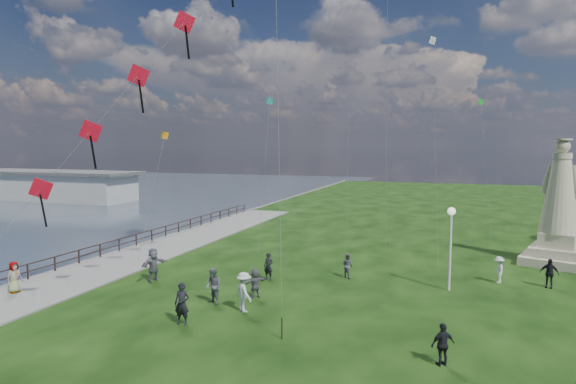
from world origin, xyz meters
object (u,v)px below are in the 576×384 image
at_px(person_10, 14,279).
at_px(person_1, 213,286).
at_px(person_0, 182,304).
at_px(pier_pavilion, 47,185).
at_px(person_8, 499,270).
at_px(person_3, 443,344).
at_px(person_11, 255,283).
at_px(statue, 559,217).
at_px(person_9, 549,273).
at_px(person_7, 348,265).
at_px(person_6, 268,266).
at_px(lamppost, 451,231).
at_px(person_2, 244,292).
at_px(person_5, 153,265).

bearing_deg(person_10, person_1, -71.56).
height_order(person_0, person_10, person_0).
height_order(pier_pavilion, person_8, pier_pavilion).
xyz_separation_m(person_3, person_8, (2.71, 11.91, -0.01)).
distance_m(person_1, person_11, 2.25).
relative_size(person_0, person_3, 1.21).
relative_size(pier_pavilion, person_1, 16.59).
relative_size(person_0, person_11, 1.22).
bearing_deg(person_1, statue, 70.27).
relative_size(person_3, person_9, 0.95).
bearing_deg(person_9, person_7, -158.29).
distance_m(pier_pavilion, person_6, 57.87).
relative_size(lamppost, person_0, 2.42).
xyz_separation_m(person_9, person_11, (-14.62, -7.00, -0.05)).
bearing_deg(person_6, person_10, -140.87).
distance_m(person_1, person_8, 16.15).
height_order(person_2, person_8, person_2).
distance_m(person_1, person_10, 10.85).
distance_m(person_2, person_3, 9.44).
height_order(lamppost, person_3, lamppost).
relative_size(statue, person_2, 4.37).
height_order(person_5, person_7, person_5).
xyz_separation_m(person_0, person_6, (0.94, 7.83, -0.14)).
distance_m(person_1, person_2, 1.93).
bearing_deg(person_10, person_3, -85.58).
bearing_deg(person_8, person_5, -76.83).
bearing_deg(person_10, person_5, -42.49).
xyz_separation_m(pier_pavilion, person_9, (63.97, -27.44, -1.02)).
height_order(person_1, person_7, person_1).
bearing_deg(person_7, person_8, -135.34).
height_order(pier_pavilion, person_11, pier_pavilion).
relative_size(person_9, person_11, 1.07).
bearing_deg(person_5, person_0, -118.49).
bearing_deg(person_9, person_8, -168.20).
relative_size(person_6, person_10, 0.96).
height_order(person_5, person_11, person_5).
relative_size(person_1, person_6, 1.13).
distance_m(person_8, person_9, 2.54).
height_order(person_1, person_6, person_1).
xyz_separation_m(person_0, person_8, (13.60, 11.57, -0.17)).
bearing_deg(lamppost, person_10, -158.92).
bearing_deg(pier_pavilion, person_8, -24.03).
xyz_separation_m(pier_pavilion, person_0, (47.83, -38.96, -0.90)).
bearing_deg(person_11, person_3, 96.67).
xyz_separation_m(person_2, person_5, (-7.10, 2.95, 0.02)).
bearing_deg(statue, person_6, -132.01).
bearing_deg(person_2, person_7, -75.08).
height_order(lamppost, person_6, lamppost).
distance_m(statue, person_9, 6.75).
xyz_separation_m(person_5, person_6, (6.18, 2.46, -0.17)).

